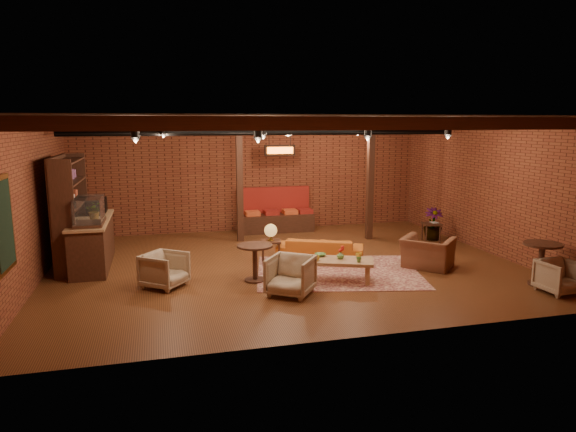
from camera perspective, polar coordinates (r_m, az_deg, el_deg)
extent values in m
plane|color=#3E210F|center=(11.34, -0.17, -5.49)|extent=(10.00, 10.00, 0.00)
cube|color=black|center=(10.91, -0.18, 10.90)|extent=(10.00, 8.00, 0.02)
cube|color=brown|center=(14.90, -3.97, 4.56)|extent=(10.00, 0.02, 3.20)
cube|color=brown|center=(7.26, 7.61, -1.62)|extent=(10.00, 0.02, 3.20)
cube|color=brown|center=(10.93, -26.50, 1.40)|extent=(0.02, 8.00, 3.20)
cube|color=brown|center=(13.16, 21.48, 3.10)|extent=(0.02, 8.00, 3.20)
cylinder|color=black|center=(12.47, -2.01, 9.22)|extent=(9.60, 0.12, 0.12)
cube|color=black|center=(13.42, -5.40, 3.91)|extent=(0.16, 0.16, 3.20)
cube|color=black|center=(13.80, 9.12, 4.00)|extent=(0.16, 0.16, 3.20)
imported|color=#337F33|center=(12.00, -20.52, 0.70)|extent=(0.35, 0.39, 0.30)
cube|color=black|center=(8.71, -29.13, -0.85)|extent=(0.08, 0.96, 1.46)
cube|color=orange|center=(14.08, -0.91, 7.31)|extent=(0.86, 0.06, 0.30)
cube|color=maroon|center=(10.87, 5.59, -6.20)|extent=(3.81, 3.21, 0.01)
imported|color=#BA5919|center=(11.54, 3.59, -3.79)|extent=(2.04, 1.45, 0.56)
cube|color=#8F5F43|center=(10.18, 5.83, -4.99)|extent=(1.43, 1.07, 0.06)
cube|color=#8F5F43|center=(10.05, 2.71, -6.46)|extent=(0.08, 0.08, 0.38)
cube|color=#8F5F43|center=(10.02, 8.84, -6.62)|extent=(0.08, 0.08, 0.38)
cube|color=#8F5F43|center=(10.48, 2.92, -5.75)|extent=(0.08, 0.08, 0.38)
cube|color=#8F5F43|center=(10.46, 8.79, -5.90)|extent=(0.08, 0.08, 0.38)
imported|color=gold|center=(10.03, 3.17, -4.70)|extent=(0.17, 0.17, 0.10)
imported|color=#53883D|center=(10.01, 7.87, -4.84)|extent=(0.13, 0.13, 0.10)
imported|color=gold|center=(10.35, 7.87, -4.31)|extent=(0.17, 0.17, 0.10)
imported|color=#53883D|center=(10.38, 3.61, -4.32)|extent=(0.29, 0.29, 0.06)
imported|color=#53883D|center=(10.20, 5.85, -4.41)|extent=(0.16, 0.16, 0.12)
sphere|color=red|center=(10.17, 5.87, -3.66)|extent=(0.10, 0.10, 0.10)
cube|color=black|center=(11.35, -1.93, -2.82)|extent=(0.49, 0.49, 0.04)
cylinder|color=black|center=(11.41, -1.92, -4.12)|extent=(0.04, 0.04, 0.49)
cylinder|color=olive|center=(11.34, -1.93, -2.66)|extent=(0.14, 0.14, 0.02)
cylinder|color=olive|center=(11.32, -1.93, -2.31)|extent=(0.04, 0.04, 0.20)
sphere|color=gold|center=(11.29, -1.93, -1.60)|extent=(0.29, 0.29, 0.29)
cylinder|color=black|center=(10.08, -3.71, -3.32)|extent=(0.70, 0.70, 0.04)
cylinder|color=black|center=(10.17, -3.68, -5.25)|extent=(0.10, 0.10, 0.69)
cylinder|color=black|center=(10.27, -3.66, -7.10)|extent=(0.42, 0.42, 0.04)
imported|color=beige|center=(10.06, -13.57, -5.67)|extent=(0.97, 0.98, 0.74)
imported|color=beige|center=(9.35, 0.29, -6.43)|extent=(1.04, 1.03, 0.79)
imported|color=brown|center=(11.45, 15.27, -3.40)|extent=(1.19, 1.19, 0.89)
cube|color=black|center=(13.96, 15.65, -0.85)|extent=(0.53, 0.53, 0.04)
cylinder|color=black|center=(14.01, 15.60, -1.85)|extent=(0.04, 0.04, 0.46)
imported|color=black|center=(13.95, 15.65, -0.72)|extent=(0.21, 0.25, 0.02)
cylinder|color=black|center=(10.94, 26.45, -2.83)|extent=(0.71, 0.71, 0.04)
cylinder|color=black|center=(11.03, 26.28, -4.84)|extent=(0.11, 0.11, 0.77)
cylinder|color=black|center=(11.13, 26.12, -6.77)|extent=(0.42, 0.42, 0.04)
imported|color=beige|center=(10.69, 27.97, -5.83)|extent=(0.69, 0.65, 0.68)
imported|color=#4C7F4C|center=(14.07, 15.98, 2.58)|extent=(1.75, 1.75, 2.58)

